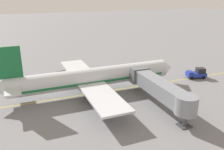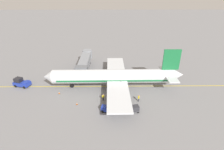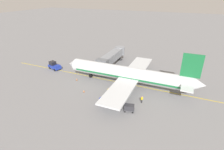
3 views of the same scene
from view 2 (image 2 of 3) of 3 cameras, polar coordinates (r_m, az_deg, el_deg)
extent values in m
plane|color=slate|center=(48.95, 0.30, -3.64)|extent=(400.00, 400.00, 0.00)
cube|color=gold|center=(48.95, 0.30, -3.64)|extent=(0.24, 80.00, 0.01)
cylinder|color=silver|center=(47.05, 0.36, -0.41)|extent=(3.95, 32.03, 3.70)
cube|color=#196B38|center=(47.26, 0.36, -0.91)|extent=(3.97, 29.47, 0.44)
cone|color=silver|center=(49.73, -19.87, -0.54)|extent=(3.64, 2.43, 3.63)
cone|color=silver|center=(50.41, 20.55, 0.09)|extent=(3.17, 2.82, 3.14)
cube|color=black|center=(48.90, -17.99, 0.15)|extent=(2.78, 1.12, 0.60)
cube|color=silver|center=(47.38, 1.57, -1.10)|extent=(30.04, 5.43, 0.36)
cylinder|color=gray|center=(43.18, 0.80, -5.92)|extent=(2.02, 3.22, 2.00)
cylinder|color=gray|center=(52.83, 0.43, 0.41)|extent=(2.02, 3.22, 2.00)
cube|color=#196B38|center=(47.95, 18.66, 4.69)|extent=(0.35, 4.40, 5.50)
cube|color=silver|center=(49.41, 17.79, 0.33)|extent=(10.02, 2.68, 0.24)
cylinder|color=black|center=(49.37, -12.78, -3.34)|extent=(0.46, 1.10, 1.10)
cylinder|color=gray|center=(48.65, -12.96, -1.75)|extent=(0.24, 0.24, 2.00)
cylinder|color=black|center=(46.43, 2.90, -4.67)|extent=(0.46, 1.10, 1.10)
cylinder|color=gray|center=(45.66, 2.94, -3.00)|extent=(0.24, 0.24, 2.00)
cylinder|color=black|center=(50.43, 2.56, -2.00)|extent=(0.46, 1.10, 1.10)
cylinder|color=gray|center=(49.72, 2.60, -0.43)|extent=(0.24, 0.24, 2.00)
cube|color=gray|center=(56.35, -8.82, 4.11)|extent=(15.31, 2.80, 2.60)
cube|color=slate|center=(50.12, -9.82, 1.17)|extent=(2.00, 3.50, 2.99)
cylinder|color=gray|center=(63.45, -7.94, 6.70)|extent=(3.36, 3.36, 2.86)
cylinder|color=#4C4C51|center=(64.27, -7.81, 4.68)|extent=(0.70, 0.70, 2.19)
cube|color=#38383A|center=(64.65, -7.75, 3.85)|extent=(1.80, 1.80, 0.16)
cube|color=#1E339E|center=(54.49, -27.01, -2.46)|extent=(3.36, 4.84, 0.90)
cube|color=black|center=(54.72, -27.99, -1.38)|extent=(2.11, 2.24, 1.10)
cube|color=#1E339E|center=(53.22, -25.91, -2.10)|extent=(2.11, 1.59, 0.36)
cylinder|color=black|center=(54.36, -25.16, -2.65)|extent=(0.56, 0.87, 0.80)
cylinder|color=black|center=(53.18, -26.41, -3.56)|extent=(0.56, 0.87, 0.80)
cylinder|color=black|center=(56.20, -27.40, -2.22)|extent=(0.56, 0.87, 0.80)
cylinder|color=black|center=(55.05, -28.65, -3.08)|extent=(0.56, 0.87, 0.80)
cube|color=#1E339E|center=(39.19, -1.62, -11.01)|extent=(1.96, 2.76, 0.70)
cube|color=#1E339E|center=(39.05, -2.59, -10.15)|extent=(1.31, 1.33, 0.44)
cube|color=black|center=(38.60, -0.65, -10.42)|extent=(0.85, 0.43, 0.64)
cylinder|color=black|center=(38.84, -1.80, -10.21)|extent=(0.16, 0.27, 0.54)
cylinder|color=black|center=(39.26, -3.11, -11.61)|extent=(0.37, 0.59, 0.56)
cylinder|color=black|center=(40.06, -2.54, -10.73)|extent=(0.37, 0.59, 0.56)
cylinder|color=black|center=(38.77, -0.65, -12.14)|extent=(0.37, 0.59, 0.56)
cylinder|color=black|center=(39.57, -0.12, -11.22)|extent=(0.37, 0.59, 0.56)
cube|color=#4C4C51|center=(39.46, 2.98, -11.13)|extent=(1.77, 2.44, 0.12)
cube|color=#999EA3|center=(39.10, 3.00, -10.42)|extent=(1.68, 2.32, 1.10)
cylinder|color=#4C4C51|center=(39.15, 0.91, -11.46)|extent=(0.23, 0.70, 0.07)
cylinder|color=black|center=(39.00, 2.02, -12.07)|extent=(0.20, 0.38, 0.36)
cylinder|color=black|center=(39.84, 1.58, -11.12)|extent=(0.20, 0.38, 0.36)
cylinder|color=black|center=(39.40, 4.38, -11.69)|extent=(0.20, 0.38, 0.36)
cylinder|color=black|center=(40.23, 3.89, -10.76)|extent=(0.20, 0.38, 0.36)
cube|color=#4C4C51|center=(39.46, 7.05, -11.32)|extent=(1.77, 2.44, 0.12)
cube|color=#2D2D33|center=(39.10, 7.10, -10.61)|extent=(1.68, 2.32, 1.10)
cylinder|color=#4C4C51|center=(39.05, 5.01, -11.69)|extent=(0.23, 0.70, 0.07)
cylinder|color=black|center=(38.96, 6.15, -12.28)|extent=(0.20, 0.38, 0.36)
cylinder|color=black|center=(39.77, 5.61, -11.33)|extent=(0.20, 0.38, 0.36)
cylinder|color=black|center=(39.47, 8.46, -11.86)|extent=(0.20, 0.38, 0.36)
cylinder|color=black|center=(40.27, 7.87, -10.94)|extent=(0.20, 0.38, 0.36)
cylinder|color=#232328|center=(42.92, -2.95, -7.70)|extent=(0.15, 0.15, 0.85)
cylinder|color=#232328|center=(42.95, -2.69, -7.67)|extent=(0.15, 0.15, 0.85)
cube|color=yellow|center=(42.54, -2.84, -6.87)|extent=(0.30, 0.42, 0.60)
cylinder|color=yellow|center=(42.54, -3.18, -6.96)|extent=(0.13, 0.24, 0.57)
cylinder|color=yellow|center=(42.59, -2.51, -6.89)|extent=(0.13, 0.24, 0.57)
sphere|color=tan|center=(42.31, -2.85, -6.38)|extent=(0.22, 0.22, 0.22)
cube|color=red|center=(42.29, -2.86, -6.36)|extent=(0.13, 0.27, 0.10)
cylinder|color=#232328|center=(43.12, 8.59, -7.82)|extent=(0.15, 0.15, 0.85)
cylinder|color=#232328|center=(42.96, 8.51, -7.96)|extent=(0.15, 0.15, 0.85)
cube|color=yellow|center=(42.64, 8.61, -7.08)|extent=(0.45, 0.39, 0.60)
cylinder|color=yellow|center=(42.87, 8.72, -6.97)|extent=(0.24, 0.18, 0.57)
cylinder|color=yellow|center=(42.46, 8.50, -7.31)|extent=(0.24, 0.18, 0.57)
sphere|color=tan|center=(42.41, 8.65, -6.59)|extent=(0.22, 0.22, 0.22)
cube|color=red|center=(42.40, 8.66, -6.57)|extent=(0.27, 0.19, 0.10)
cube|color=black|center=(47.57, -16.63, -5.79)|extent=(0.36, 0.36, 0.04)
cone|color=orange|center=(47.42, -16.68, -5.49)|extent=(0.30, 0.30, 0.55)
cylinder|color=white|center=(47.40, -16.68, -5.46)|extent=(0.21, 0.21, 0.06)
cube|color=black|center=(42.45, -11.25, -9.33)|extent=(0.36, 0.36, 0.04)
cone|color=orange|center=(42.29, -11.29, -9.00)|extent=(0.30, 0.30, 0.55)
cylinder|color=white|center=(42.27, -11.29, -8.97)|extent=(0.21, 0.21, 0.06)
camera|label=1|loc=(85.95, 9.34, 22.37)|focal=38.32mm
camera|label=3|loc=(14.09, 80.12, -1.70)|focal=28.22mm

